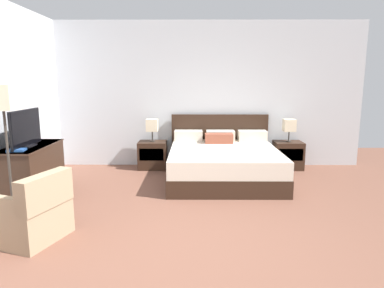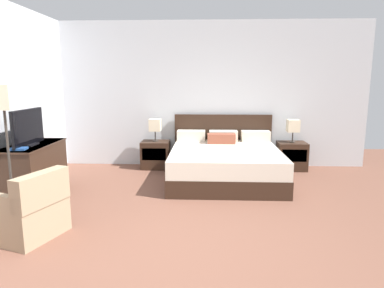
{
  "view_description": "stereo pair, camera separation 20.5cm",
  "coord_description": "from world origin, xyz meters",
  "views": [
    {
      "loc": [
        -0.02,
        -3.21,
        1.73
      ],
      "look_at": [
        -0.05,
        2.04,
        0.75
      ],
      "focal_mm": 32.0,
      "sensor_mm": 36.0,
      "label": 1
    },
    {
      "loc": [
        0.18,
        -3.2,
        1.73
      ],
      "look_at": [
        -0.05,
        2.04,
        0.75
      ],
      "focal_mm": 32.0,
      "sensor_mm": 36.0,
      "label": 2
    }
  ],
  "objects": [
    {
      "name": "nightstand_left",
      "position": [
        -0.84,
        3.42,
        0.27
      ],
      "size": [
        0.55,
        0.45,
        0.54
      ],
      "color": "#332116",
      "rests_on": "ground"
    },
    {
      "name": "dresser",
      "position": [
        -2.46,
        1.76,
        0.4
      ],
      "size": [
        0.56,
        1.23,
        0.78
      ],
      "color": "#332116",
      "rests_on": "ground"
    },
    {
      "name": "table_lamp_left",
      "position": [
        -0.84,
        3.42,
        0.86
      ],
      "size": [
        0.22,
        0.22,
        0.44
      ],
      "color": "#332D28",
      "rests_on": "nightstand_left"
    },
    {
      "name": "ground_plane",
      "position": [
        0.0,
        0.0,
        0.0
      ],
      "size": [
        11.12,
        11.12,
        0.0
      ],
      "primitive_type": "plane",
      "color": "brown"
    },
    {
      "name": "book_red_cover",
      "position": [
        -2.45,
        1.36,
        0.79
      ],
      "size": [
        0.24,
        0.2,
        0.03
      ],
      "primitive_type": "cube",
      "rotation": [
        0.0,
        0.0,
        0.14
      ],
      "color": "#234C8E",
      "rests_on": "dresser"
    },
    {
      "name": "bed",
      "position": [
        0.5,
        2.68,
        0.31
      ],
      "size": [
        1.94,
        2.08,
        1.06
      ],
      "color": "#332116",
      "rests_on": "ground"
    },
    {
      "name": "nightstand_right",
      "position": [
        1.85,
        3.42,
        0.27
      ],
      "size": [
        0.55,
        0.45,
        0.54
      ],
      "color": "#332116",
      "rests_on": "ground"
    },
    {
      "name": "armchair_by_window",
      "position": [
        -1.8,
        0.31,
        0.28
      ],
      "size": [
        0.88,
        0.87,
        0.76
      ],
      "color": "#9E8466",
      "rests_on": "ground"
    },
    {
      "name": "table_lamp_right",
      "position": [
        1.85,
        3.42,
        0.86
      ],
      "size": [
        0.22,
        0.22,
        0.44
      ],
      "color": "#332D28",
      "rests_on": "nightstand_right"
    },
    {
      "name": "tv",
      "position": [
        -2.46,
        1.68,
        1.04
      ],
      "size": [
        0.18,
        0.85,
        0.54
      ],
      "color": "black",
      "rests_on": "dresser"
    },
    {
      "name": "wall_back",
      "position": [
        0.0,
        3.74,
        1.44
      ],
      "size": [
        6.72,
        0.06,
        2.88
      ],
      "primitive_type": "cube",
      "color": "silver",
      "rests_on": "ground"
    },
    {
      "name": "floor_lamp",
      "position": [
        -2.31,
        0.9,
        1.43
      ],
      "size": [
        0.35,
        0.35,
        1.68
      ],
      "color": "#332D28",
      "rests_on": "ground"
    }
  ]
}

